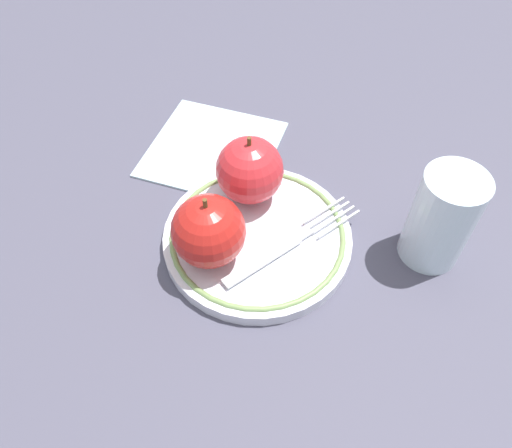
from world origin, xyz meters
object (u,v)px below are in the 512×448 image
(plate, at_px, (256,241))
(napkin_folded, at_px, (213,148))
(apple_red_whole, at_px, (208,231))
(drinking_glass, at_px, (442,219))
(fork, at_px, (288,244))
(apple_second_whole, at_px, (250,170))

(plate, relative_size, napkin_folded, 1.31)
(plate, bearing_deg, apple_red_whole, -45.41)
(drinking_glass, bearing_deg, apple_red_whole, -67.44)
(fork, bearing_deg, napkin_folded, 81.22)
(apple_second_whole, bearing_deg, drinking_glass, 89.26)
(fork, relative_size, drinking_glass, 1.39)
(plate, height_order, apple_red_whole, apple_red_whole)
(plate, height_order, fork, fork)
(apple_second_whole, bearing_deg, fork, 47.76)
(apple_red_whole, xyz_separation_m, apple_second_whole, (-0.09, 0.01, 0.00))
(fork, relative_size, napkin_folded, 0.99)
(napkin_folded, bearing_deg, plate, 38.65)
(apple_second_whole, bearing_deg, napkin_folded, -133.45)
(apple_red_whole, relative_size, fork, 0.54)
(fork, bearing_deg, apple_second_whole, 81.89)
(apple_red_whole, distance_m, fork, 0.09)
(fork, height_order, napkin_folded, fork)
(napkin_folded, bearing_deg, apple_second_whole, 46.55)
(apple_second_whole, bearing_deg, plate, 25.21)
(plate, distance_m, drinking_glass, 0.19)
(fork, distance_m, drinking_glass, 0.15)
(plate, bearing_deg, napkin_folded, -141.35)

